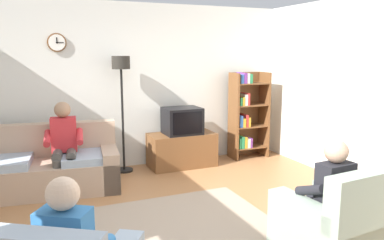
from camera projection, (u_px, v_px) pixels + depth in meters
The scene contains 11 objects.
ground_plane at pixel (188, 231), 4.13m from camera, with size 12.00×12.00×0.00m, color #9E6B42.
back_wall_assembly at pixel (126, 86), 6.30m from camera, with size 6.20×0.17×2.70m.
couch at pixel (48, 169), 5.30m from camera, with size 1.99×1.11×0.90m.
tv_stand at pixel (182, 150), 6.44m from camera, with size 1.10×0.56×0.56m.
tv at pixel (182, 121), 6.33m from camera, with size 0.60×0.49×0.44m.
bookshelf at pixel (246, 114), 6.90m from camera, with size 0.68×0.36×1.55m.
floor_lamp at pixel (121, 82), 5.95m from camera, with size 0.28×0.28×1.85m.
armchair_near_bookshelf at pixel (332, 225), 3.63m from camera, with size 0.87×0.94×0.90m.
area_rug at pixel (174, 225), 4.25m from camera, with size 2.20×1.70×0.01m, color gray.
person_on_couch at pixel (64, 142), 5.21m from camera, with size 0.55×0.57×1.24m.
person_in_right_armchair at pixel (326, 190), 3.65m from camera, with size 0.54×0.56×1.12m.
Camera 1 is at (-1.46, -3.57, 1.91)m, focal length 35.66 mm.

